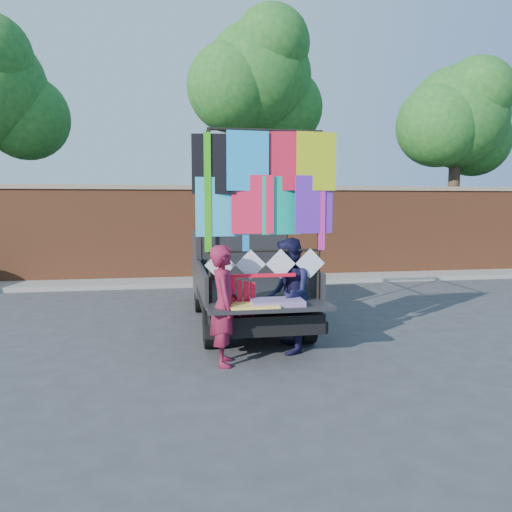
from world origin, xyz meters
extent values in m
plane|color=#38383A|center=(0.00, 0.00, 0.00)|extent=(90.00, 90.00, 0.00)
cube|color=brown|center=(0.00, 7.00, 1.25)|extent=(30.00, 0.35, 2.50)
cube|color=gray|center=(0.00, 7.00, 2.55)|extent=(30.00, 0.45, 0.12)
cube|color=gray|center=(0.00, 6.30, 0.06)|extent=(30.00, 1.20, 0.12)
sphere|color=#18561D|center=(-5.60, 8.60, 4.55)|extent=(2.40, 2.40, 2.40)
cylinder|color=#38281C|center=(1.00, 8.20, 2.73)|extent=(0.36, 0.36, 5.46)
sphere|color=#18561D|center=(1.00, 8.20, 5.85)|extent=(3.20, 3.20, 3.20)
sphere|color=#18561D|center=(1.90, 8.60, 5.07)|extent=(2.40, 2.40, 2.40)
sphere|color=#18561D|center=(0.20, 7.90, 5.46)|extent=(2.60, 2.60, 2.60)
sphere|color=#18561D|center=(1.30, 7.60, 6.63)|extent=(2.20, 2.20, 2.20)
cylinder|color=#38281C|center=(7.50, 8.20, 2.27)|extent=(0.36, 0.36, 4.55)
sphere|color=#18561D|center=(7.50, 8.20, 4.88)|extent=(3.20, 3.20, 3.20)
sphere|color=#18561D|center=(8.40, 8.60, 4.23)|extent=(2.40, 2.40, 2.40)
sphere|color=#18561D|center=(6.70, 7.90, 4.55)|extent=(2.60, 2.60, 2.60)
sphere|color=#18561D|center=(7.80, 7.60, 5.52)|extent=(2.20, 2.20, 2.20)
cylinder|color=black|center=(-1.07, 2.85, 0.31)|extent=(0.20, 0.61, 0.61)
cylinder|color=black|center=(-1.07, 0.34, 0.31)|extent=(0.20, 0.61, 0.61)
cylinder|color=black|center=(0.37, 2.85, 0.31)|extent=(0.20, 0.61, 0.61)
cylinder|color=black|center=(0.37, 0.34, 0.31)|extent=(0.20, 0.61, 0.61)
cube|color=black|center=(-0.35, 1.55, 0.46)|extent=(1.58, 3.90, 0.28)
cube|color=black|center=(-0.35, 0.85, 0.72)|extent=(1.67, 2.13, 0.09)
cube|color=black|center=(-1.17, 0.85, 0.93)|extent=(0.06, 2.13, 0.42)
cube|color=black|center=(0.47, 0.85, 0.93)|extent=(0.06, 2.13, 0.42)
cube|color=black|center=(-0.35, 1.90, 0.93)|extent=(1.67, 0.06, 0.42)
cube|color=black|center=(-0.35, 2.80, 0.97)|extent=(1.67, 1.49, 1.16)
cube|color=#8C9EAD|center=(-0.35, 2.38, 1.35)|extent=(1.49, 0.06, 0.51)
cube|color=#8C9EAD|center=(-0.35, 3.50, 1.16)|extent=(1.49, 0.09, 0.65)
cube|color=black|center=(-0.35, 3.82, 0.74)|extent=(1.62, 0.84, 0.51)
cube|color=black|center=(-0.35, -0.45, 0.74)|extent=(1.67, 0.51, 0.06)
cube|color=black|center=(-0.35, -0.24, 0.39)|extent=(1.72, 0.14, 0.17)
cylinder|color=black|center=(-1.11, -0.12, 1.93)|extent=(0.05, 0.05, 2.32)
cylinder|color=black|center=(-1.11, 1.83, 1.93)|extent=(0.05, 0.05, 2.32)
cylinder|color=black|center=(0.41, -0.12, 1.93)|extent=(0.05, 0.05, 2.32)
cylinder|color=black|center=(0.41, 1.83, 1.93)|extent=(0.05, 0.05, 2.32)
cylinder|color=black|center=(-0.35, -0.12, 3.09)|extent=(1.58, 0.04, 0.04)
cylinder|color=black|center=(-0.35, 1.83, 3.09)|extent=(1.58, 0.04, 0.04)
cylinder|color=black|center=(-1.11, 0.85, 3.09)|extent=(0.04, 2.00, 0.04)
cylinder|color=black|center=(0.41, 0.85, 3.09)|extent=(0.04, 2.00, 0.04)
cylinder|color=black|center=(-0.35, -0.12, 1.47)|extent=(1.58, 0.04, 0.04)
cube|color=black|center=(-1.05, -0.14, 2.67)|extent=(0.58, 0.01, 0.79)
cube|color=#1CAAFF|center=(-0.58, -0.18, 2.67)|extent=(0.58, 0.01, 0.79)
cube|color=red|center=(-0.12, -0.14, 2.67)|extent=(0.58, 0.01, 0.79)
cube|color=#C0D316|center=(0.35, -0.18, 2.67)|extent=(0.58, 0.01, 0.79)
cube|color=#32BEEF|center=(-1.05, -0.14, 2.07)|extent=(0.58, 0.01, 0.79)
cube|color=#F21C41|center=(-0.58, -0.18, 2.07)|extent=(0.58, 0.01, 0.79)
cube|color=#0EC797|center=(-0.12, -0.14, 2.07)|extent=(0.58, 0.01, 0.79)
cube|color=purple|center=(0.35, -0.18, 2.07)|extent=(0.58, 0.01, 0.79)
cube|color=green|center=(-1.14, -0.16, 2.26)|extent=(0.09, 0.01, 1.58)
cube|color=#D2238F|center=(0.44, -0.16, 2.26)|extent=(0.09, 0.01, 1.58)
cube|color=#187FD9|center=(-0.63, -0.16, 2.26)|extent=(0.09, 0.01, 1.58)
cube|color=white|center=(-0.98, -0.15, 1.28)|extent=(0.42, 0.01, 0.42)
cube|color=white|center=(-0.56, -0.15, 1.28)|extent=(0.42, 0.01, 0.42)
cube|color=white|center=(-0.14, -0.15, 1.28)|extent=(0.42, 0.01, 0.42)
cube|color=white|center=(0.28, -0.15, 1.28)|extent=(0.42, 0.01, 0.42)
cube|color=#DD3158|center=(-0.26, -0.45, 0.81)|extent=(0.70, 0.42, 0.07)
cube|color=#FFD650|center=(-0.58, -0.51, 0.79)|extent=(0.65, 0.37, 0.04)
imported|color=maroon|center=(-0.96, -0.45, 0.79)|extent=(0.41, 0.59, 1.58)
imported|color=#161536|center=(-0.01, -0.04, 0.82)|extent=(0.74, 0.89, 1.63)
cube|color=red|center=(-0.48, -0.25, 1.14)|extent=(1.05, 0.08, 0.04)
cube|color=red|center=(-0.82, -0.27, 0.81)|extent=(0.07, 0.02, 0.61)
cube|color=red|center=(-0.73, -0.27, 0.79)|extent=(0.07, 0.02, 0.61)
cube|color=red|center=(-0.64, -0.27, 0.77)|extent=(0.07, 0.02, 0.61)
cube|color=red|center=(-0.55, -0.27, 0.75)|extent=(0.07, 0.02, 0.61)
camera|label=1|loc=(-1.64, -6.82, 2.11)|focal=35.00mm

